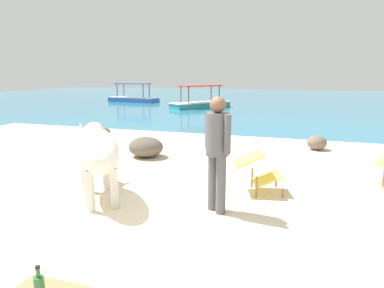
{
  "coord_description": "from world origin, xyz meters",
  "views": [
    {
      "loc": [
        1.81,
        -3.49,
        1.96
      ],
      "look_at": [
        -0.34,
        3.0,
        0.55
      ],
      "focal_mm": 32.09,
      "sensor_mm": 36.0,
      "label": 1
    }
  ],
  "objects_px": {
    "person_standing": "(217,146)",
    "boat_blue": "(133,98)",
    "cow": "(97,150)",
    "deck_chair_near": "(258,169)",
    "boat_teal": "(200,103)"
  },
  "relations": [
    {
      "from": "deck_chair_near",
      "to": "boat_blue",
      "type": "distance_m",
      "value": 19.46
    },
    {
      "from": "deck_chair_near",
      "to": "boat_teal",
      "type": "distance_m",
      "value": 14.52
    },
    {
      "from": "cow",
      "to": "person_standing",
      "type": "bearing_deg",
      "value": -127.4
    },
    {
      "from": "cow",
      "to": "boat_blue",
      "type": "height_order",
      "value": "boat_blue"
    },
    {
      "from": "deck_chair_near",
      "to": "boat_blue",
      "type": "bearing_deg",
      "value": 107.62
    },
    {
      "from": "person_standing",
      "to": "boat_teal",
      "type": "relative_size",
      "value": 0.45
    },
    {
      "from": "boat_teal",
      "to": "cow",
      "type": "bearing_deg",
      "value": 47.87
    },
    {
      "from": "deck_chair_near",
      "to": "person_standing",
      "type": "xyz_separation_m",
      "value": [
        -0.44,
        -0.99,
        0.56
      ]
    },
    {
      "from": "boat_blue",
      "to": "deck_chair_near",
      "type": "bearing_deg",
      "value": 130.98
    },
    {
      "from": "cow",
      "to": "boat_blue",
      "type": "distance_m",
      "value": 19.23
    },
    {
      "from": "cow",
      "to": "boat_teal",
      "type": "height_order",
      "value": "boat_teal"
    },
    {
      "from": "person_standing",
      "to": "boat_blue",
      "type": "bearing_deg",
      "value": 68.42
    },
    {
      "from": "deck_chair_near",
      "to": "boat_teal",
      "type": "xyz_separation_m",
      "value": [
        -5.13,
        13.58,
        -0.13
      ]
    },
    {
      "from": "boat_teal",
      "to": "boat_blue",
      "type": "bearing_deg",
      "value": -77.5
    },
    {
      "from": "cow",
      "to": "person_standing",
      "type": "relative_size",
      "value": 1.15
    }
  ]
}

